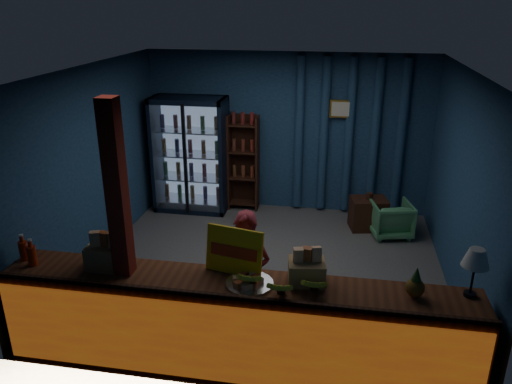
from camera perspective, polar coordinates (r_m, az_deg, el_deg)
ground at (r=6.69m, az=1.14°, el=-8.86°), size 4.60×4.60×0.00m
room_walls at (r=6.06m, az=1.25°, el=4.11°), size 4.60×4.60×4.60m
counter at (r=4.85m, az=-2.40°, el=-15.11°), size 4.40×0.57×0.99m
support_post at (r=4.74m, az=-15.09°, el=-5.18°), size 0.16×0.16×2.60m
beverage_cooler at (r=8.37m, az=-7.33°, el=4.25°), size 1.20×0.62×1.90m
bottle_shelf at (r=8.34m, az=-1.40°, el=3.35°), size 0.50×0.28×1.60m
curtain_folds at (r=8.13m, az=10.59°, el=6.23°), size 1.74×0.14×2.50m
framed_picture at (r=7.98m, az=9.72°, el=9.34°), size 0.36×0.04×0.28m
shopkeeper at (r=5.21m, az=-1.12°, el=-9.44°), size 0.55×0.40×1.39m
green_chair at (r=7.76m, az=15.13°, el=-2.97°), size 0.69×0.70×0.54m
side_table at (r=7.92m, az=12.69°, el=-2.41°), size 0.61×0.50×0.59m
yellow_sign at (r=4.64m, az=-2.51°, el=-6.75°), size 0.56×0.23×0.44m
soda_bottles at (r=5.34m, az=-24.64°, el=-6.26°), size 0.23×0.17×0.28m
snack_box_left at (r=4.98m, az=-16.56°, el=-6.80°), size 0.36×0.30×0.38m
snack_box_centre at (r=4.56m, az=5.81°, el=-8.86°), size 0.36×0.31×0.35m
pastry_tray at (r=4.55m, az=-0.74°, el=-10.28°), size 0.43×0.43×0.07m
banana_bunches at (r=4.42m, az=2.95°, el=-10.33°), size 0.81×0.31×0.18m
table_lamp at (r=4.61m, az=23.84°, el=-7.09°), size 0.23×0.23×0.45m
pineapple at (r=4.54m, az=17.76°, el=-10.09°), size 0.16×0.16×0.28m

